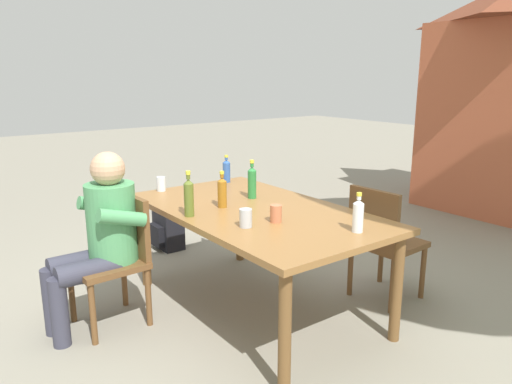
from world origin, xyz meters
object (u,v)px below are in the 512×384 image
Objects in this scene: dining_table at (256,219)px; bottle_amber at (222,192)px; bottle_olive at (189,197)px; chair_near_left at (118,253)px; person_in_white_shirt at (100,233)px; cup_steel at (246,218)px; chair_far_right at (382,238)px; cup_glass at (161,184)px; bottle_blue at (226,171)px; cup_terracotta at (276,214)px; bottle_clear at (358,215)px; bottle_green at (252,182)px; backpack_by_near_side at (167,226)px.

dining_table is 7.34× the size of bottle_amber.
chair_near_left is at bearing -128.81° from bottle_olive.
cup_steel is (0.71, 0.65, 0.15)m from person_in_white_shirt.
dining_table is 0.96m from chair_far_right.
bottle_amber reaches higher than cup_glass.
cup_terracotta is at bearing -18.52° from bottle_blue.
cup_steel is (0.72, 0.54, 0.32)m from chair_near_left.
cup_steel is at bearing -97.08° from chair_far_right.
bottle_olive is 1.08m from bottle_clear.
cup_steel is at bearing -98.35° from cup_terracotta.
bottle_blue is 1.22m from cup_terracotta.
chair_near_left is at bearing -110.60° from bottle_amber.
cup_terracotta is at bearing 81.65° from cup_steel.
bottle_blue is at bearing 86.15° from cup_glass.
dining_table is at bearing -30.91° from bottle_green.
cup_terracotta is at bearing -96.79° from chair_far_right.
person_in_white_shirt is at bearing -87.96° from chair_near_left.
backpack_by_near_side is (-0.70, -0.24, -0.63)m from bottle_blue.
bottle_clear reaches higher than cup_terracotta.
cup_terracotta is at bearing 45.29° from chair_near_left.
person_in_white_shirt is 0.98m from cup_steel.
bottle_green is at bearing 81.34° from person_in_white_shirt.
bottle_amber reaches higher than bottle_blue.
bottle_olive reaches higher than bottle_clear.
person_in_white_shirt is (-0.85, -1.78, 0.17)m from chair_far_right.
backpack_by_near_side is (-1.85, 0.15, -0.58)m from cup_terracotta.
bottle_green is 2.61× the size of cup_terracotta.
bottle_clear is at bearing 40.65° from chair_near_left.
bottle_olive is 0.64× the size of backpack_by_near_side.
person_in_white_shirt is at bearing -42.40° from backpack_by_near_side.
bottle_green is 0.76m from cup_glass.
bottle_amber is 0.50m from cup_terracotta.
chair_near_left reaches higher than cup_steel.
dining_table is 2.17× the size of chair_near_left.
bottle_green reaches higher than backpack_by_near_side.
person_in_white_shirt is 1.15m from cup_terracotta.
bottle_clear reaches higher than backpack_by_near_side.
bottle_olive is 0.30m from bottle_amber.
cup_glass and cup_steel have the same top height.
bottle_olive is at bearing 51.19° from chair_near_left.
chair_near_left is at bearing -99.82° from bottle_green.
person_in_white_shirt is (-0.42, -0.95, -0.02)m from dining_table.
bottle_clear is 1.01× the size of bottle_blue.
bottle_blue reaches higher than cup_terracotta.
bottle_clear is at bearing 1.58° from bottle_green.
bottle_olive is 1.64m from backpack_by_near_side.
bottle_clear is 0.67m from cup_steel.
bottle_olive reaches higher than cup_steel.
bottle_amber is at bearing 10.29° from cup_glass.
backpack_by_near_side is (-1.11, 1.01, -0.43)m from person_in_white_shirt.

